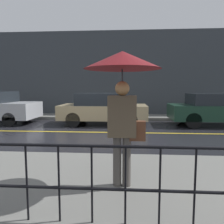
{
  "coord_description": "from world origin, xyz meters",
  "views": [
    {
      "loc": [
        1.7,
        -8.14,
        1.66
      ],
      "look_at": [
        1.33,
        -2.9,
        1.1
      ],
      "focal_mm": 35.0,
      "sensor_mm": 36.0,
      "label": 1
    }
  ],
  "objects": [
    {
      "name": "ground_plane",
      "position": [
        0.0,
        0.0,
        0.0
      ],
      "size": [
        80.0,
        80.0,
        0.0
      ],
      "primitive_type": "plane",
      "color": "black"
    },
    {
      "name": "sidewalk_near",
      "position": [
        0.0,
        -4.63,
        0.07
      ],
      "size": [
        28.0,
        2.9,
        0.15
      ],
      "color": "slate",
      "rests_on": "ground_plane"
    },
    {
      "name": "car_tan",
      "position": [
        0.55,
        1.89,
        0.74
      ],
      "size": [
        3.97,
        1.89,
        1.45
      ],
      "color": "tan",
      "rests_on": "ground_plane"
    },
    {
      "name": "car_dark_green",
      "position": [
        5.72,
        1.89,
        0.74
      ],
      "size": [
        4.21,
        1.82,
        1.44
      ],
      "color": "#193828",
      "rests_on": "ground_plane"
    },
    {
      "name": "building_storefront",
      "position": [
        0.0,
        5.07,
        2.52
      ],
      "size": [
        28.0,
        0.3,
        5.04
      ],
      "color": "#383D42",
      "rests_on": "ground_plane"
    },
    {
      "name": "pedestrian",
      "position": [
        1.63,
        -4.85,
        1.84
      ],
      "size": [
        1.15,
        1.15,
        2.07
      ],
      "color": "#4C4742",
      "rests_on": "sidewalk_near"
    },
    {
      "name": "lane_marking",
      "position": [
        0.0,
        0.0,
        0.0
      ],
      "size": [
        25.2,
        0.12,
        0.01
      ],
      "color": "gold",
      "rests_on": "ground_plane"
    },
    {
      "name": "sidewalk_far",
      "position": [
        0.0,
        4.05,
        0.07
      ],
      "size": [
        28.0,
        1.74,
        0.15
      ],
      "color": "slate",
      "rests_on": "ground_plane"
    }
  ]
}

